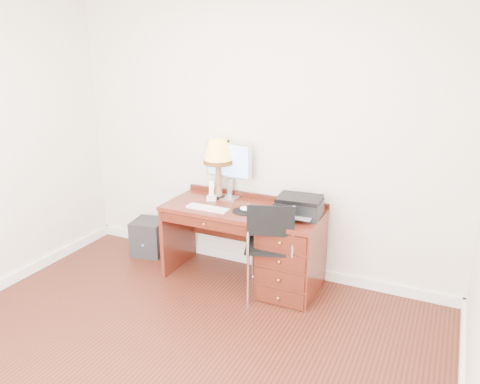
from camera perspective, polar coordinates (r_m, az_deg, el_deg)
The scene contains 12 objects.
ground at distance 3.69m, azimuth -9.45°, elevation -19.81°, with size 4.00×4.00×0.00m, color #37140C.
room_shell at distance 4.10m, azimuth -4.35°, elevation -14.54°, with size 4.00×4.00×4.00m.
desk at distance 4.42m, azimuth 4.18°, elevation -6.63°, with size 1.50×0.67×0.75m.
monitor at distance 4.60m, azimuth -1.42°, elevation 3.53°, with size 0.49×0.17×0.56m.
keyboard at distance 4.38m, azimuth -3.97°, elevation -1.97°, with size 0.41×0.12×0.02m, color white.
mouse_pad at distance 4.30m, azimuth 0.64°, elevation -2.22°, with size 0.24×0.24×0.05m.
printer at distance 4.22m, azimuth 7.22°, elevation -1.73°, with size 0.42×0.34×0.18m.
leg_lamp at distance 4.57m, azimuth -2.69°, elevation 4.48°, with size 0.29×0.29×0.59m.
phone at distance 4.61m, azimuth -3.47°, elevation -0.29°, with size 0.12×0.12×0.19m.
pen_cup at distance 4.43m, azimuth 5.47°, elevation -1.26°, with size 0.08×0.08×0.10m, color black.
chair at distance 4.14m, azimuth 3.52°, elevation -5.90°, with size 0.56×0.57×0.95m.
equipment_box at distance 5.26m, azimuth -10.99°, elevation -5.41°, with size 0.33×0.33×0.39m, color black.
Camera 1 is at (1.74, -2.36, 2.25)m, focal length 35.00 mm.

